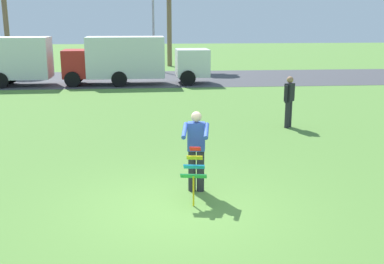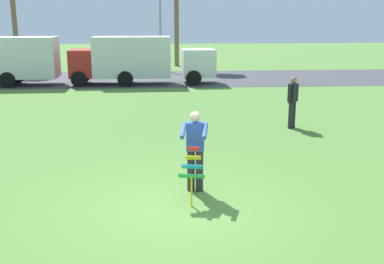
{
  "view_description": "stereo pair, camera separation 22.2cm",
  "coord_description": "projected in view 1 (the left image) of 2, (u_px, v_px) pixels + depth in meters",
  "views": [
    {
      "loc": [
        -0.48,
        -8.39,
        3.59
      ],
      "look_at": [
        0.45,
        1.88,
        1.05
      ],
      "focal_mm": 43.23,
      "sensor_mm": 36.0,
      "label": 1
    },
    {
      "loc": [
        -0.26,
        -8.41,
        3.59
      ],
      "look_at": [
        0.45,
        1.88,
        1.05
      ],
      "focal_mm": 43.23,
      "sensor_mm": 36.0,
      "label": 2
    }
  ],
  "objects": [
    {
      "name": "road_strip",
      "position": [
        158.0,
        78.0,
        28.31
      ],
      "size": [
        120.0,
        8.0,
        0.01
      ],
      "primitive_type": "cube",
      "color": "#424247",
      "rests_on": "ground"
    },
    {
      "name": "kite_held",
      "position": [
        194.0,
        168.0,
        9.08
      ],
      "size": [
        0.53,
        0.68,
        1.09
      ],
      "color": "red",
      "rests_on": "ground"
    },
    {
      "name": "streetlight_pole",
      "position": [
        153.0,
        12.0,
        31.9
      ],
      "size": [
        0.24,
        1.65,
        7.0
      ],
      "color": "#9E9EA3",
      "rests_on": "ground"
    },
    {
      "name": "person_walker_near",
      "position": [
        289.0,
        100.0,
        15.43
      ],
      "size": [
        0.41,
        0.45,
        1.73
      ],
      "color": "#26262B",
      "rests_on": "ground"
    },
    {
      "name": "ground_plane",
      "position": [
        178.0,
        208.0,
        9.01
      ],
      "size": [
        120.0,
        120.0,
        0.0
      ],
      "primitive_type": "plane",
      "color": "#568438"
    },
    {
      "name": "parked_truck_red_cab",
      "position": [
        26.0,
        60.0,
        25.03
      ],
      "size": [
        6.75,
        2.23,
        2.62
      ],
      "color": "#B2231E",
      "rests_on": "ground"
    },
    {
      "name": "person_kite_flyer",
      "position": [
        196.0,
        148.0,
        9.66
      ],
      "size": [
        0.62,
        0.71,
        1.73
      ],
      "color": "#26262B",
      "rests_on": "ground"
    },
    {
      "name": "parked_truck_white_box",
      "position": [
        141.0,
        59.0,
        25.57
      ],
      "size": [
        6.74,
        2.23,
        2.62
      ],
      "color": "silver",
      "rests_on": "ground"
    }
  ]
}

